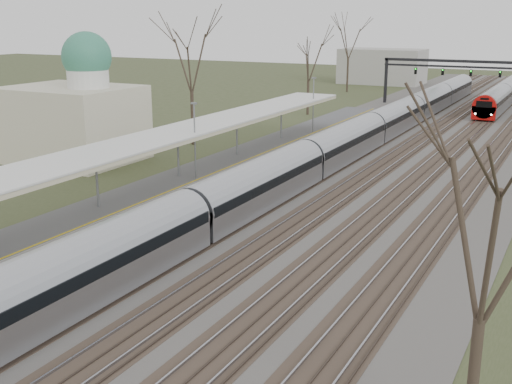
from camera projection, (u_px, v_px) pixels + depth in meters
track_bed at (400, 148)px, 57.00m from camera, size 24.00×160.00×0.22m
platform at (207, 173)px, 46.06m from camera, size 3.50×69.00×1.00m
canopy at (168, 136)px, 41.29m from camera, size 4.10×50.00×3.11m
dome_building at (74, 115)px, 51.28m from camera, size 10.00×8.00×10.30m
signal_gantry at (466, 69)px, 81.36m from camera, size 21.00×0.59×6.08m
tree_west_far at (191, 56)px, 56.60m from camera, size 5.50×5.50×11.33m
tree_east_near at (489, 223)px, 15.39m from camera, size 4.50×4.50×9.27m
train_near at (371, 130)px, 57.96m from camera, size 2.62×90.21×3.05m
train_far at (509, 90)px, 89.81m from camera, size 2.62×45.21×3.05m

